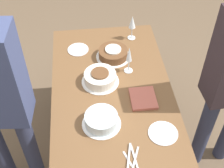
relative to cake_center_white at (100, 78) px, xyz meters
name	(u,v)px	position (x,y,z in m)	size (l,w,h in m)	color
ground_plane	(112,148)	(-0.08, -0.07, -0.79)	(12.00, 12.00, 0.00)	brown
dining_table	(112,100)	(-0.08, -0.07, -0.16)	(1.45, 0.83, 0.75)	brown
cake_center_white	(100,78)	(0.00, 0.00, 0.00)	(0.26, 0.26, 0.09)	white
cake_front_chocolate	(113,53)	(0.26, -0.12, 0.00)	(0.26, 0.26, 0.08)	white
cake_back_decorated	(101,120)	(-0.37, 0.02, 0.00)	(0.25, 0.25, 0.08)	white
wine_glass_near	(132,23)	(0.48, -0.30, 0.11)	(0.06, 0.06, 0.21)	silver
wine_glass_far	(129,56)	(0.09, -0.21, 0.10)	(0.06, 0.06, 0.22)	silver
dessert_plate_left	(163,133)	(-0.48, -0.34, -0.04)	(0.18, 0.18, 0.01)	silver
dessert_plate_right	(78,50)	(0.37, 0.14, -0.04)	(0.16, 0.16, 0.01)	silver
fork_pile	(132,159)	(-0.64, -0.13, -0.03)	(0.21, 0.10, 0.01)	silver
napkin_stack	(143,98)	(-0.20, -0.27, -0.03)	(0.20, 0.17, 0.02)	#B75B4C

